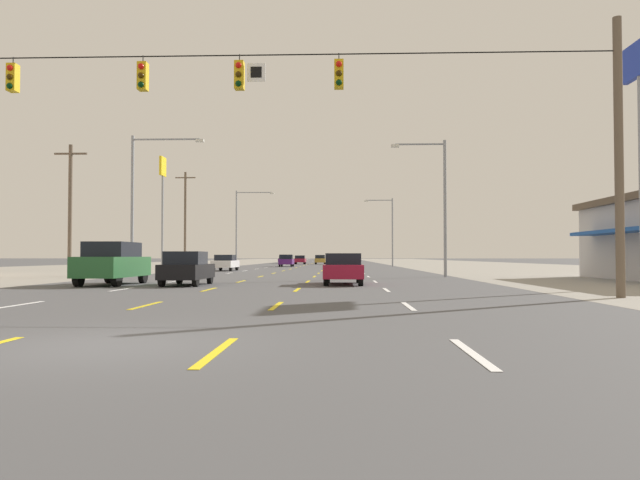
% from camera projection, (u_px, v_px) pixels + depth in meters
% --- Properties ---
extents(ground_plane, '(572.00, 572.00, 0.00)m').
position_uv_depth(ground_plane, '(314.00, 267.00, 74.61)').
color(ground_plane, '#4C4C4F').
extents(lot_apron_left, '(28.00, 440.00, 0.01)m').
position_uv_depth(lot_apron_left, '(121.00, 267.00, 75.49)').
color(lot_apron_left, gray).
rests_on(lot_apron_left, ground).
extents(lot_apron_right, '(28.00, 440.00, 0.01)m').
position_uv_depth(lot_apron_right, '(510.00, 267.00, 73.74)').
color(lot_apron_right, gray).
rests_on(lot_apron_right, ground).
extents(lane_markings, '(10.64, 227.60, 0.01)m').
position_uv_depth(lane_markings, '(323.00, 263.00, 113.07)').
color(lane_markings, white).
rests_on(lane_markings, ground).
extents(signal_span_wire, '(25.04, 0.53, 9.03)m').
position_uv_depth(signal_span_wire, '(222.00, 136.00, 19.24)').
color(signal_span_wire, brown).
rests_on(signal_span_wire, ground).
extents(hatchback_inner_left_nearest, '(1.72, 3.90, 1.54)m').
position_uv_depth(hatchback_inner_left_nearest, '(187.00, 268.00, 26.78)').
color(hatchback_inner_left_nearest, black).
rests_on(hatchback_inner_left_nearest, ground).
extents(suv_far_left_near, '(1.98, 4.90, 1.98)m').
position_uv_depth(suv_far_left_near, '(113.00, 263.00, 27.19)').
color(suv_far_left_near, '#235B2D').
rests_on(suv_far_left_near, ground).
extents(sedan_inner_right_mid, '(1.80, 4.50, 1.46)m').
position_uv_depth(sedan_inner_right_mid, '(343.00, 268.00, 27.69)').
color(sedan_inner_right_mid, maroon).
rests_on(sedan_inner_right_mid, ground).
extents(sedan_far_left_midfar, '(1.80, 4.50, 1.46)m').
position_uv_depth(sedan_far_left_midfar, '(225.00, 262.00, 53.65)').
color(sedan_far_left_midfar, white).
rests_on(sedan_far_left_midfar, ground).
extents(hatchback_inner_left_far, '(1.72, 3.90, 1.54)m').
position_uv_depth(hatchback_inner_left_far, '(286.00, 261.00, 74.96)').
color(hatchback_inner_left_far, '#4C196B').
rests_on(hatchback_inner_left_far, ground).
extents(hatchback_center_turn_farther, '(1.72, 3.90, 1.54)m').
position_uv_depth(hatchback_center_turn_farther, '(320.00, 260.00, 97.88)').
color(hatchback_center_turn_farther, '#B28C33').
rests_on(hatchback_center_turn_farther, ground).
extents(sedan_inner_left_farthest, '(1.80, 4.50, 1.46)m').
position_uv_depth(sedan_inner_left_farthest, '(300.00, 260.00, 98.75)').
color(sedan_inner_left_farthest, maroon).
rests_on(sedan_inner_left_farthest, ground).
extents(sedan_far_left_distant_a, '(1.80, 4.50, 1.46)m').
position_uv_depth(sedan_far_left_distant_a, '(284.00, 259.00, 107.98)').
color(sedan_far_left_distant_a, '#4C196B').
rests_on(sedan_far_left_distant_a, ground).
extents(pole_sign_left_row_1, '(0.24, 1.65, 11.40)m').
position_uv_depth(pole_sign_left_row_1, '(163.00, 188.00, 59.47)').
color(pole_sign_left_row_1, gray).
rests_on(pole_sign_left_row_1, ground).
extents(pole_sign_right_row_0, '(0.24, 2.65, 10.51)m').
position_uv_depth(pole_sign_right_row_0, '(640.00, 96.00, 24.93)').
color(pole_sign_right_row_0, gray).
rests_on(pole_sign_right_row_0, ground).
extents(streetlight_left_row_0, '(4.80, 0.26, 9.22)m').
position_uv_depth(streetlight_left_row_0, '(141.00, 193.00, 38.33)').
color(streetlight_left_row_0, gray).
rests_on(streetlight_left_row_0, ground).
extents(streetlight_right_row_0, '(3.54, 0.26, 8.79)m').
position_uv_depth(streetlight_right_row_0, '(439.00, 198.00, 37.64)').
color(streetlight_right_row_0, gray).
rests_on(streetlight_right_row_0, ground).
extents(streetlight_left_row_1, '(5.02, 0.26, 9.90)m').
position_uv_depth(streetlight_left_row_1, '(241.00, 222.00, 76.56)').
color(streetlight_left_row_1, gray).
rests_on(streetlight_left_row_1, ground).
extents(streetlight_right_row_1, '(3.75, 0.26, 8.83)m').
position_uv_depth(streetlight_right_row_1, '(389.00, 227.00, 75.86)').
color(streetlight_right_row_1, gray).
rests_on(streetlight_right_row_1, ground).
extents(utility_pole_left_row_0, '(2.20, 0.26, 8.74)m').
position_uv_depth(utility_pole_left_row_0, '(70.00, 207.00, 38.90)').
color(utility_pole_left_row_0, brown).
rests_on(utility_pole_left_row_0, ground).
extents(utility_pole_left_row_1, '(2.20, 0.26, 10.44)m').
position_uv_depth(utility_pole_left_row_1, '(185.00, 218.00, 63.47)').
color(utility_pole_left_row_1, brown).
rests_on(utility_pole_left_row_1, ground).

